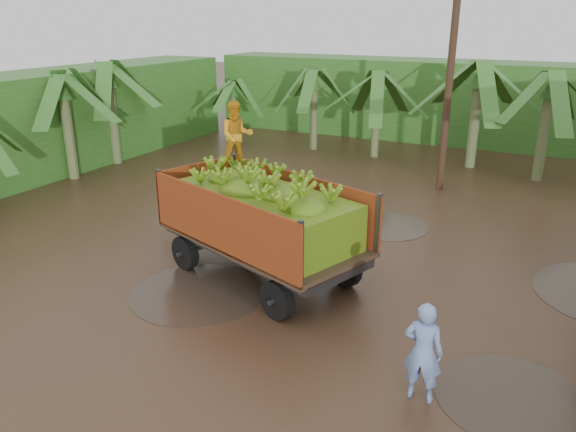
# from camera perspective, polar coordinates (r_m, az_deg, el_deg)

# --- Properties ---
(ground) EXTENTS (100.00, 100.00, 0.00)m
(ground) POSITION_cam_1_polar(r_m,az_deg,el_deg) (12.44, 8.15, -6.97)
(ground) COLOR black
(ground) RESTS_ON ground
(hedge_north) EXTENTS (22.00, 3.00, 3.60)m
(hedge_north) POSITION_cam_1_polar(r_m,az_deg,el_deg) (27.39, 15.54, 11.21)
(hedge_north) COLOR #2D661E
(hedge_north) RESTS_ON ground
(hedge_west) EXTENTS (3.00, 18.00, 3.60)m
(hedge_west) POSITION_cam_1_polar(r_m,az_deg,el_deg) (23.02, -23.12, 8.84)
(hedge_west) COLOR #2D661E
(hedge_west) RESTS_ON ground
(banana_trailer) EXTENTS (6.61, 3.74, 3.74)m
(banana_trailer) POSITION_cam_1_polar(r_m,az_deg,el_deg) (12.17, -2.75, -0.05)
(banana_trailer) COLOR #C64B1C
(banana_trailer) RESTS_ON ground
(man_blue) EXTENTS (0.60, 0.40, 1.63)m
(man_blue) POSITION_cam_1_polar(r_m,az_deg,el_deg) (8.84, 13.56, -13.27)
(man_blue) COLOR #7593D6
(man_blue) RESTS_ON ground
(utility_pole) EXTENTS (1.20, 0.24, 8.69)m
(utility_pole) POSITION_cam_1_polar(r_m,az_deg,el_deg) (18.89, 16.32, 15.53)
(utility_pole) COLOR #47301E
(utility_pole) RESTS_ON ground
(banana_plants) EXTENTS (24.60, 21.05, 4.09)m
(banana_plants) POSITION_cam_1_polar(r_m,az_deg,el_deg) (19.54, 1.02, 8.84)
(banana_plants) COLOR #2D661E
(banana_plants) RESTS_ON ground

